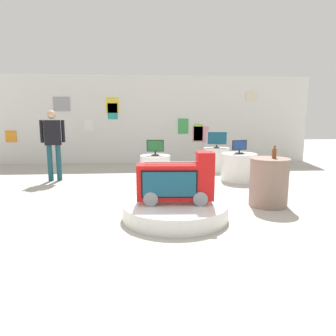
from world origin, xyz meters
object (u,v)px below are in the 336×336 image
object	(u,v)px
side_table_round	(269,182)
display_pedestal_right_rear	(216,159)
display_pedestal_center_rear	(155,169)
shopper_browsing_near_truck	(53,140)
tv_on_right_rear	(217,139)
main_display_pedestal	(175,210)
display_pedestal_left_rear	(239,167)
tv_on_center_rear	(155,147)
tv_on_left_rear	(239,147)
novelty_firetruck_tv	(177,182)
bottle_on_side_table	(274,153)

from	to	relation	value
side_table_round	display_pedestal_right_rear	bearing A→B (deg)	91.79
display_pedestal_center_rear	shopper_browsing_near_truck	size ratio (longest dim) A/B	0.41
tv_on_right_rear	shopper_browsing_near_truck	xyz separation A→B (m)	(-4.25, -1.07, 0.07)
main_display_pedestal	tv_on_right_rear	size ratio (longest dim) A/B	2.82
display_pedestal_right_rear	tv_on_right_rear	bearing A→B (deg)	-78.16
tv_on_right_rear	shopper_browsing_near_truck	world-z (taller)	shopper_browsing_near_truck
display_pedestal_left_rear	tv_on_center_rear	xyz separation A→B (m)	(-2.05, -0.20, 0.53)
display_pedestal_left_rear	tv_on_left_rear	world-z (taller)	tv_on_left_rear
novelty_firetruck_tv	tv_on_left_rear	size ratio (longest dim) A/B	3.01
display_pedestal_left_rear	tv_on_right_rear	bearing A→B (deg)	99.70
tv_on_center_rear	shopper_browsing_near_truck	xyz separation A→B (m)	(-2.44, 0.50, 0.14)
shopper_browsing_near_truck	display_pedestal_left_rear	bearing A→B (deg)	-3.82
main_display_pedestal	display_pedestal_right_rear	world-z (taller)	display_pedestal_right_rear
tv_on_left_rear	display_pedestal_center_rear	world-z (taller)	tv_on_left_rear
side_table_round	tv_on_center_rear	bearing A→B (deg)	134.97
main_display_pedestal	side_table_round	size ratio (longest dim) A/B	1.93
novelty_firetruck_tv	display_pedestal_center_rear	world-z (taller)	novelty_firetruck_tv
bottle_on_side_table	shopper_browsing_near_truck	size ratio (longest dim) A/B	0.13
tv_on_center_rear	shopper_browsing_near_truck	world-z (taller)	shopper_browsing_near_truck
bottle_on_side_table	tv_on_left_rear	bearing A→B (deg)	88.29
display_pedestal_right_rear	bottle_on_side_table	xyz separation A→B (m)	(0.17, -3.52, 0.60)
display_pedestal_left_rear	display_pedestal_center_rear	xyz separation A→B (m)	(-2.05, -0.20, 0.00)
shopper_browsing_near_truck	tv_on_right_rear	bearing A→B (deg)	14.13
main_display_pedestal	side_table_round	xyz separation A→B (m)	(1.70, 0.54, 0.31)
tv_on_left_rear	bottle_on_side_table	distance (m)	2.15
novelty_firetruck_tv	display_pedestal_left_rear	distance (m)	3.23
display_pedestal_center_rear	side_table_round	distance (m)	2.72
tv_on_left_rear	bottle_on_side_table	bearing A→B (deg)	-91.71
tv_on_center_rear	display_pedestal_right_rear	world-z (taller)	tv_on_center_rear
tv_on_center_rear	display_pedestal_right_rear	size ratio (longest dim) A/B	0.53
display_pedestal_center_rear	shopper_browsing_near_truck	xyz separation A→B (m)	(-2.44, 0.50, 0.66)
side_table_round	shopper_browsing_near_truck	xyz separation A→B (m)	(-4.36, 2.43, 0.57)
display_pedestal_left_rear	display_pedestal_center_rear	bearing A→B (deg)	-174.39
novelty_firetruck_tv	bottle_on_side_table	size ratio (longest dim) A/B	5.33
tv_on_center_rear	side_table_round	size ratio (longest dim) A/B	0.47
tv_on_center_rear	bottle_on_side_table	xyz separation A→B (m)	(1.98, -1.95, 0.07)
novelty_firetruck_tv	side_table_round	size ratio (longest dim) A/B	1.39
display_pedestal_center_rear	display_pedestal_right_rear	world-z (taller)	same
main_display_pedestal	tv_on_right_rear	distance (m)	4.41
novelty_firetruck_tv	display_pedestal_center_rear	distance (m)	2.49
main_display_pedestal	novelty_firetruck_tv	xyz separation A→B (m)	(0.02, -0.01, 0.45)
display_pedestal_left_rear	tv_on_right_rear	xyz separation A→B (m)	(-0.23, 1.37, 0.59)
tv_on_right_rear	shopper_browsing_near_truck	size ratio (longest dim) A/B	0.34
display_pedestal_left_rear	bottle_on_side_table	world-z (taller)	bottle_on_side_table
tv_on_center_rear	display_pedestal_right_rear	distance (m)	2.46
novelty_firetruck_tv	display_pedestal_right_rear	size ratio (longest dim) A/B	1.57
tv_on_center_rear	tv_on_right_rear	distance (m)	2.40
main_display_pedestal	side_table_round	distance (m)	1.81
main_display_pedestal	display_pedestal_center_rear	distance (m)	2.48
display_pedestal_center_rear	tv_on_right_rear	distance (m)	2.47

